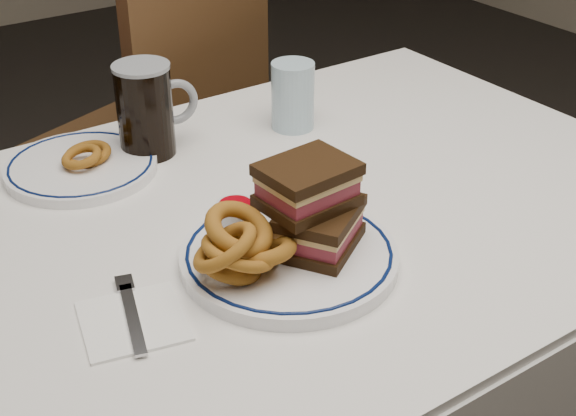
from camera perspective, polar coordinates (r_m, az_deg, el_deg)
dining_table at (r=1.25m, az=-0.55°, el=-4.23°), size 1.27×0.87×0.75m
chair_far at (r=1.99m, az=-8.55°, el=5.73°), size 0.58×0.58×0.98m
main_plate at (r=1.07m, az=0.07°, el=-3.42°), size 0.29×0.29×0.02m
reuben_sandwich at (r=1.04m, az=1.83°, el=0.13°), size 0.15×0.14×0.12m
onion_rings_main at (r=1.00m, az=-3.38°, el=-2.84°), size 0.14×0.12×0.11m
ketchup_ramekin at (r=1.11m, az=-3.74°, el=-0.32°), size 0.06×0.06×0.03m
beer_mug at (r=1.34m, az=-10.01°, el=6.97°), size 0.14×0.09×0.16m
water_glass at (r=1.42m, az=0.34°, el=7.99°), size 0.08×0.08×0.12m
far_plate at (r=1.33m, az=-14.50°, el=2.89°), size 0.24×0.24×0.02m
onion_rings_far at (r=1.33m, az=-14.24°, el=3.66°), size 0.09×0.09×0.04m
napkin_fork at (r=0.99m, az=-10.99°, el=-7.76°), size 0.15×0.16×0.01m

